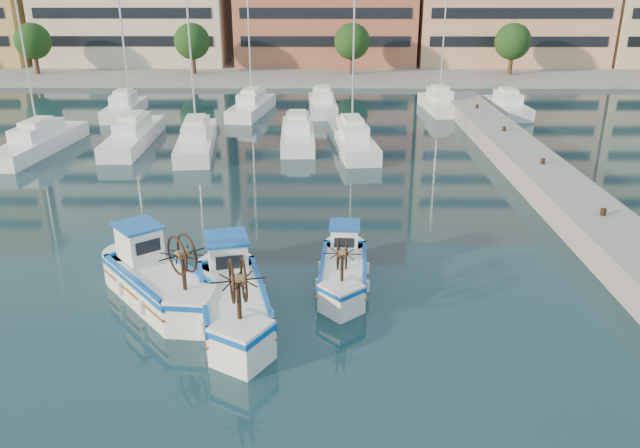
# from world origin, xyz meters

# --- Properties ---
(ground) EXTENTS (300.00, 300.00, 0.00)m
(ground) POSITION_xyz_m (0.00, 0.00, 0.00)
(ground) COLOR #1B3F48
(ground) RESTS_ON ground
(quay) EXTENTS (3.00, 60.00, 1.20)m
(quay) POSITION_xyz_m (13.00, 8.00, 0.60)
(quay) COLOR gray
(quay) RESTS_ON ground
(yacht_marina) EXTENTS (36.92, 23.12, 11.50)m
(yacht_marina) POSITION_xyz_m (-3.51, 27.36, 0.53)
(yacht_marina) COLOR white
(yacht_marina) RESTS_ON ground
(fishing_boat_a) EXTENTS (4.69, 5.05, 3.17)m
(fishing_boat_a) POSITION_xyz_m (-4.76, 0.47, 0.87)
(fishing_boat_a) COLOR white
(fishing_boat_a) RESTS_ON ground
(fishing_boat_b) EXTENTS (3.22, 5.29, 3.20)m
(fishing_boat_b) POSITION_xyz_m (-1.89, -0.93, 0.88)
(fishing_boat_b) COLOR white
(fishing_boat_b) RESTS_ON ground
(fishing_boat_c) EXTENTS (1.93, 4.22, 2.60)m
(fishing_boat_c) POSITION_xyz_m (1.81, 1.69, 0.72)
(fishing_boat_c) COLOR white
(fishing_boat_c) RESTS_ON ground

